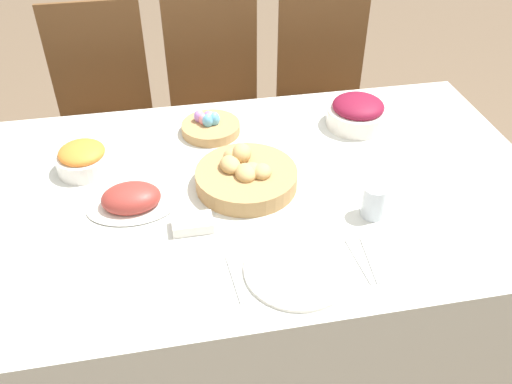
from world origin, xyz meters
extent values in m
plane|color=brown|center=(0.00, 0.00, 0.00)|extent=(12.00, 12.00, 0.00)
cube|color=silver|center=(0.00, 0.00, 0.37)|extent=(1.82, 1.09, 0.74)
cylinder|color=brown|center=(-0.70, 0.62, 0.22)|extent=(0.03, 0.03, 0.44)
cylinder|color=brown|center=(-0.31, 0.62, 0.22)|extent=(0.03, 0.03, 0.44)
cylinder|color=brown|center=(-0.71, 1.00, 0.22)|extent=(0.03, 0.03, 0.44)
cylinder|color=brown|center=(-0.32, 1.01, 0.22)|extent=(0.03, 0.03, 0.44)
cube|color=brown|center=(-0.51, 0.81, 0.45)|extent=(0.42, 0.42, 0.02)
cube|color=brown|center=(-0.51, 1.01, 0.73)|extent=(0.42, 0.02, 0.54)
cylinder|color=brown|center=(0.31, 0.62, 0.22)|extent=(0.03, 0.03, 0.44)
cylinder|color=brown|center=(0.70, 0.61, 0.22)|extent=(0.03, 0.03, 0.44)
cylinder|color=brown|center=(0.32, 1.01, 0.22)|extent=(0.03, 0.03, 0.44)
cylinder|color=brown|center=(0.71, 1.00, 0.22)|extent=(0.03, 0.03, 0.44)
cube|color=brown|center=(0.51, 0.81, 0.45)|extent=(0.43, 0.43, 0.02)
cube|color=brown|center=(0.51, 1.01, 0.73)|extent=(0.42, 0.03, 0.54)
cylinder|color=brown|center=(-0.16, 0.60, 0.22)|extent=(0.03, 0.03, 0.44)
cylinder|color=brown|center=(0.23, 0.64, 0.22)|extent=(0.03, 0.03, 0.44)
cylinder|color=brown|center=(-0.20, 0.98, 0.22)|extent=(0.03, 0.03, 0.44)
cylinder|color=brown|center=(0.19, 1.02, 0.22)|extent=(0.03, 0.03, 0.44)
cube|color=brown|center=(0.01, 0.81, 0.45)|extent=(0.46, 0.46, 0.02)
cube|color=brown|center=(-0.01, 1.01, 0.73)|extent=(0.42, 0.06, 0.54)
cylinder|color=#AD8451|center=(-0.02, 0.01, 0.76)|extent=(0.31, 0.31, 0.06)
ellipsoid|color=tan|center=(-0.03, 0.07, 0.82)|extent=(0.08, 0.09, 0.06)
ellipsoid|color=tan|center=(-0.05, 0.07, 0.80)|extent=(0.07, 0.06, 0.05)
ellipsoid|color=tan|center=(-0.03, -0.02, 0.80)|extent=(0.07, 0.08, 0.05)
ellipsoid|color=tan|center=(-0.07, 0.03, 0.80)|extent=(0.07, 0.09, 0.05)
ellipsoid|color=tan|center=(0.02, -0.02, 0.80)|extent=(0.08, 0.08, 0.05)
ellipsoid|color=tan|center=(-0.01, -0.01, 0.80)|extent=(0.09, 0.09, 0.04)
cylinder|color=#AD8451|center=(-0.09, 0.33, 0.75)|extent=(0.21, 0.21, 0.03)
ellipsoid|color=#B27AD1|center=(-0.13, 0.36, 0.79)|extent=(0.04, 0.04, 0.05)
ellipsoid|color=pink|center=(-0.12, 0.34, 0.79)|extent=(0.03, 0.03, 0.04)
ellipsoid|color=#60B2E0|center=(-0.08, 0.33, 0.79)|extent=(0.04, 0.04, 0.05)
ellipsoid|color=pink|center=(-0.10, 0.35, 0.79)|extent=(0.04, 0.04, 0.05)
ellipsoid|color=#60B2E0|center=(-0.10, 0.33, 0.79)|extent=(0.04, 0.04, 0.05)
ellipsoid|color=#B27AD1|center=(-0.09, 0.34, 0.79)|extent=(0.04, 0.04, 0.05)
ellipsoid|color=silver|center=(-0.37, -0.03, 0.74)|extent=(0.27, 0.19, 0.01)
ellipsoid|color=#98332C|center=(-0.37, -0.03, 0.77)|extent=(0.17, 0.13, 0.08)
cylinder|color=silver|center=(-0.52, 0.18, 0.77)|extent=(0.17, 0.17, 0.06)
ellipsoid|color=orange|center=(-0.52, 0.18, 0.80)|extent=(0.15, 0.15, 0.05)
cylinder|color=silver|center=(0.43, 0.29, 0.77)|extent=(0.21, 0.21, 0.07)
ellipsoid|color=maroon|center=(0.43, 0.29, 0.81)|extent=(0.18, 0.18, 0.06)
cylinder|color=silver|center=(0.05, -0.37, 0.74)|extent=(0.28, 0.28, 0.01)
cube|color=silver|center=(-0.12, -0.37, 0.74)|extent=(0.02, 0.17, 0.00)
cube|color=silver|center=(0.21, -0.37, 0.74)|extent=(0.02, 0.17, 0.00)
cube|color=silver|center=(0.24, -0.37, 0.74)|extent=(0.02, 0.17, 0.00)
cylinder|color=silver|center=(0.31, -0.20, 0.79)|extent=(0.07, 0.07, 0.10)
cube|color=silver|center=(-0.20, -0.16, 0.75)|extent=(0.11, 0.07, 0.03)
camera|label=1|loc=(-0.24, -1.30, 1.76)|focal=38.00mm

